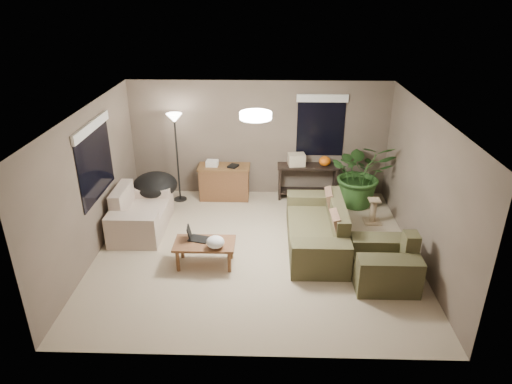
{
  "coord_description": "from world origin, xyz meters",
  "views": [
    {
      "loc": [
        0.21,
        -6.87,
        4.29
      ],
      "look_at": [
        0.0,
        0.2,
        1.05
      ],
      "focal_mm": 32.0,
      "sensor_mm": 36.0,
      "label": 1
    }
  ],
  "objects_px": {
    "main_sofa": "(318,231)",
    "cat_scratching_post": "(373,212)",
    "houseplant": "(360,180)",
    "coffee_table": "(205,246)",
    "papasan_chair": "(156,189)",
    "floor_lamp": "(175,129)",
    "loveseat": "(140,215)",
    "armchair": "(385,264)",
    "console_table": "(307,179)",
    "desk": "(224,182)"
  },
  "relations": [
    {
      "from": "desk",
      "to": "houseplant",
      "type": "xyz_separation_m",
      "value": [
        2.87,
        -0.25,
        0.18
      ]
    },
    {
      "from": "coffee_table",
      "to": "console_table",
      "type": "xyz_separation_m",
      "value": [
        1.88,
        2.7,
        0.08
      ]
    },
    {
      "from": "coffee_table",
      "to": "floor_lamp",
      "type": "height_order",
      "value": "floor_lamp"
    },
    {
      "from": "loveseat",
      "to": "armchair",
      "type": "bearing_deg",
      "value": -20.01
    },
    {
      "from": "loveseat",
      "to": "floor_lamp",
      "type": "xyz_separation_m",
      "value": [
        0.52,
        1.32,
        1.3
      ]
    },
    {
      "from": "main_sofa",
      "to": "loveseat",
      "type": "xyz_separation_m",
      "value": [
        -3.33,
        0.52,
        0.0
      ]
    },
    {
      "from": "main_sofa",
      "to": "armchair",
      "type": "xyz_separation_m",
      "value": [
        0.94,
        -1.03,
        0.0
      ]
    },
    {
      "from": "armchair",
      "to": "houseplant",
      "type": "distance_m",
      "value": 2.75
    },
    {
      "from": "floor_lamp",
      "to": "houseplant",
      "type": "distance_m",
      "value": 3.97
    },
    {
      "from": "floor_lamp",
      "to": "houseplant",
      "type": "bearing_deg",
      "value": -2.06
    },
    {
      "from": "cat_scratching_post",
      "to": "main_sofa",
      "type": "bearing_deg",
      "value": -141.91
    },
    {
      "from": "armchair",
      "to": "floor_lamp",
      "type": "bearing_deg",
      "value": 142.58
    },
    {
      "from": "coffee_table",
      "to": "houseplant",
      "type": "relative_size",
      "value": 0.7
    },
    {
      "from": "console_table",
      "to": "cat_scratching_post",
      "type": "distance_m",
      "value": 1.67
    },
    {
      "from": "desk",
      "to": "papasan_chair",
      "type": "height_order",
      "value": "papasan_chair"
    },
    {
      "from": "loveseat",
      "to": "houseplant",
      "type": "relative_size",
      "value": 1.11
    },
    {
      "from": "floor_lamp",
      "to": "cat_scratching_post",
      "type": "bearing_deg",
      "value": -13.15
    },
    {
      "from": "armchair",
      "to": "floor_lamp",
      "type": "distance_m",
      "value": 4.9
    },
    {
      "from": "main_sofa",
      "to": "loveseat",
      "type": "height_order",
      "value": "same"
    },
    {
      "from": "main_sofa",
      "to": "desk",
      "type": "distance_m",
      "value": 2.69
    },
    {
      "from": "main_sofa",
      "to": "houseplant",
      "type": "distance_m",
      "value": 2.0
    },
    {
      "from": "desk",
      "to": "console_table",
      "type": "height_order",
      "value": "same"
    },
    {
      "from": "main_sofa",
      "to": "coffee_table",
      "type": "xyz_separation_m",
      "value": [
        -1.93,
        -0.66,
        0.06
      ]
    },
    {
      "from": "desk",
      "to": "floor_lamp",
      "type": "distance_m",
      "value": 1.56
    },
    {
      "from": "papasan_chair",
      "to": "console_table",
      "type": "bearing_deg",
      "value": 12.17
    },
    {
      "from": "desk",
      "to": "armchair",
      "type": "bearing_deg",
      "value": -46.95
    },
    {
      "from": "loveseat",
      "to": "houseplant",
      "type": "xyz_separation_m",
      "value": [
        4.35,
        1.18,
        0.26
      ]
    },
    {
      "from": "floor_lamp",
      "to": "loveseat",
      "type": "bearing_deg",
      "value": -111.47
    },
    {
      "from": "cat_scratching_post",
      "to": "houseplant",
      "type": "bearing_deg",
      "value": 100.04
    },
    {
      "from": "console_table",
      "to": "houseplant",
      "type": "distance_m",
      "value": 1.13
    },
    {
      "from": "main_sofa",
      "to": "console_table",
      "type": "relative_size",
      "value": 1.69
    },
    {
      "from": "loveseat",
      "to": "floor_lamp",
      "type": "distance_m",
      "value": 1.92
    },
    {
      "from": "coffee_table",
      "to": "papasan_chair",
      "type": "relative_size",
      "value": 1.04
    },
    {
      "from": "main_sofa",
      "to": "coffee_table",
      "type": "relative_size",
      "value": 2.2
    },
    {
      "from": "floor_lamp",
      "to": "cat_scratching_post",
      "type": "distance_m",
      "value": 4.31
    },
    {
      "from": "coffee_table",
      "to": "cat_scratching_post",
      "type": "bearing_deg",
      "value": 26.96
    },
    {
      "from": "armchair",
      "to": "desk",
      "type": "xyz_separation_m",
      "value": [
        -2.79,
        2.98,
        0.08
      ]
    },
    {
      "from": "desk",
      "to": "main_sofa",
      "type": "bearing_deg",
      "value": -46.66
    },
    {
      "from": "coffee_table",
      "to": "papasan_chair",
      "type": "bearing_deg",
      "value": 122.23
    },
    {
      "from": "main_sofa",
      "to": "loveseat",
      "type": "relative_size",
      "value": 1.38
    },
    {
      "from": "coffee_table",
      "to": "papasan_chair",
      "type": "distance_m",
      "value": 2.39
    },
    {
      "from": "houseplant",
      "to": "floor_lamp",
      "type": "bearing_deg",
      "value": 177.94
    },
    {
      "from": "cat_scratching_post",
      "to": "console_table",
      "type": "bearing_deg",
      "value": 137.1
    },
    {
      "from": "floor_lamp",
      "to": "desk",
      "type": "bearing_deg",
      "value": 6.63
    },
    {
      "from": "desk",
      "to": "floor_lamp",
      "type": "bearing_deg",
      "value": -173.37
    },
    {
      "from": "desk",
      "to": "loveseat",
      "type": "bearing_deg",
      "value": -136.08
    },
    {
      "from": "main_sofa",
      "to": "cat_scratching_post",
      "type": "height_order",
      "value": "main_sofa"
    },
    {
      "from": "loveseat",
      "to": "armchair",
      "type": "relative_size",
      "value": 1.6
    },
    {
      "from": "coffee_table",
      "to": "desk",
      "type": "relative_size",
      "value": 0.91
    },
    {
      "from": "loveseat",
      "to": "desk",
      "type": "height_order",
      "value": "loveseat"
    }
  ]
}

